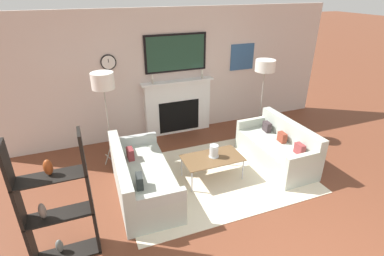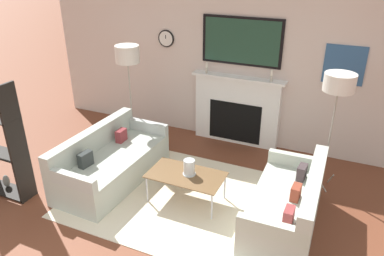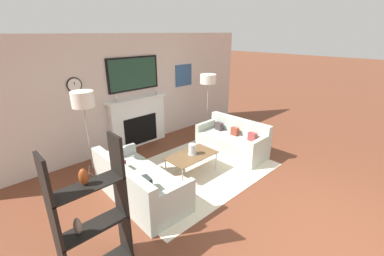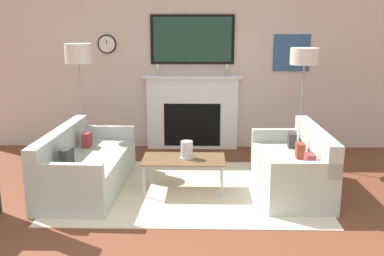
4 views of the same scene
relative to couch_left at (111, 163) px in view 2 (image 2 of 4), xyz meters
The scene contains 8 objects.
fireplace_wall 2.61m from the couch_left, 57.46° to the left, with size 7.45×0.28×2.70m.
area_rug 1.33m from the couch_left, ahead, with size 3.22×2.26×0.01m.
couch_left is the anchor object (origin of this frame).
couch_right 2.61m from the couch_left, ahead, with size 0.79×1.65×0.80m.
coffee_table 1.25m from the couch_left, ahead, with size 1.02×0.57×0.42m.
hurricane_candle 1.30m from the couch_left, ahead, with size 0.18×0.18×0.22m.
floor_lamp_left 1.75m from the couch_left, 105.65° to the left, with size 0.39×0.39×1.78m.
floor_lamp_right 3.37m from the couch_left, 20.69° to the left, with size 0.41×0.41×1.72m.
Camera 2 is at (1.75, -1.14, 3.13)m, focal length 35.00 mm.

